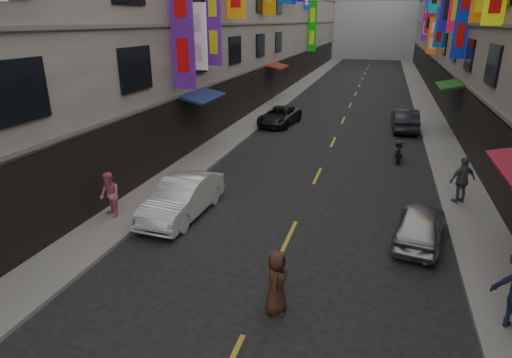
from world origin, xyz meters
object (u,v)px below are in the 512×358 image
Objects in this scene: scooter_far_right at (398,152)px; pedestrian_lfar at (110,195)px; car_left_mid at (182,198)px; car_left_far at (279,116)px; car_right_far at (405,120)px; car_right_mid at (420,225)px; pedestrian_rfar at (462,180)px; pedestrian_crossing at (277,282)px.

scooter_far_right is 1.12× the size of pedestrian_lfar.
car_left_mid reaches higher than car_left_far.
car_left_mid is 0.98× the size of car_left_far.
scooter_far_right is 6.61m from car_right_far.
pedestrian_lfar reaches higher than car_left_far.
car_right_mid is at bearing 92.72° from scooter_far_right.
scooter_far_right is at bearing -99.08° from pedestrian_rfar.
pedestrian_lfar is 7.53m from pedestrian_crossing.
car_right_mid is at bearing 87.64° from car_right_far.
car_right_far is (0.48, 6.59, 0.25)m from scooter_far_right.
car_left_far is at bearing 92.37° from car_left_mid.
pedestrian_lfar is at bearing -91.63° from car_left_far.
pedestrian_crossing reaches higher than car_left_far.
car_left_far reaches higher than scooter_far_right.
car_right_far is 2.60× the size of pedestrian_lfar.
pedestrian_lfar is at bearing 16.63° from car_right_mid.
car_left_mid is 2.60× the size of pedestrian_crossing.
pedestrian_rfar reaches higher than pedestrian_crossing.
pedestrian_lfar is at bearing 60.14° from pedestrian_crossing.
car_right_far is 2.34× the size of pedestrian_rfar.
scooter_far_right is at bearing 52.54° from car_left_mid.
car_right_mid reaches higher than scooter_far_right.
car_left_far is (-7.52, 5.87, 0.16)m from scooter_far_right.
pedestrian_crossing is at bearing 26.48° from pedestrian_rfar.
car_right_far is at bearing -13.70° from pedestrian_crossing.
pedestrian_rfar is at bearing 111.62° from scooter_far_right.
car_right_mid is at bearing 33.48° from pedestrian_rfar.
car_right_far is (8.00, 0.73, 0.09)m from car_left_far.
pedestrian_crossing is at bearing -41.37° from car_left_mid.
car_right_mid is 5.82m from pedestrian_crossing.
car_left_mid is 17.54m from car_right_far.
car_right_mid is at bearing -54.74° from car_left_far.
scooter_far_right is at bearing 76.71° from pedestrian_lfar.
scooter_far_right is 11.75m from car_left_mid.
car_right_far is 20.22m from pedestrian_crossing.
car_right_mid is (8.00, -14.55, -0.01)m from car_left_far.
pedestrian_rfar is (11.90, 4.79, 0.09)m from pedestrian_lfar.
scooter_far_right is at bearing 83.48° from car_right_far.
pedestrian_crossing is at bearing 4.91° from pedestrian_lfar.
pedestrian_lfar is (-2.26, -15.88, 0.33)m from car_left_far.
pedestrian_crossing reaches higher than car_right_mid.
pedestrian_rfar reaches higher than pedestrian_lfar.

